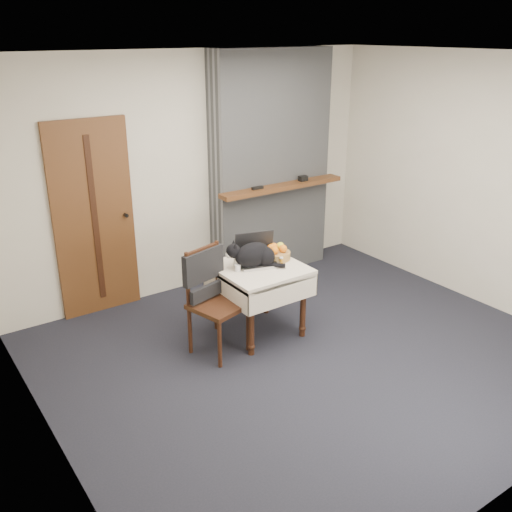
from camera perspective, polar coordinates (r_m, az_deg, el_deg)
The scene contains 12 objects.
ground at distance 5.32m, azimuth 5.30°, elevation -9.84°, with size 4.50×4.50×0.00m, color black.
room_shell at distance 5.00m, azimuth 2.56°, elevation 10.01°, with size 4.52×4.01×2.61m.
door at distance 5.96m, azimuth -15.89°, elevation 3.53°, with size 0.82×0.10×2.00m.
chimney at distance 6.71m, azimuth 1.47°, elevation 8.99°, with size 1.62×0.48×2.60m.
side_table at distance 5.41m, azimuth 0.34°, elevation -2.15°, with size 0.78×0.78×0.70m.
laptop at distance 5.43m, azimuth 0.09°, elevation 0.07°, with size 0.46×0.42×0.29m.
cat at distance 5.32m, azimuth -0.22°, elevation 0.09°, with size 0.50×0.39×0.27m.
cream_jar at distance 5.25m, azimuth -1.86°, elevation -1.20°, with size 0.06×0.06×0.06m, color silver.
pill_bottle at distance 5.41m, azimuth 2.55°, elevation -0.46°, with size 0.04×0.04×0.07m.
fruit_basket at distance 5.53m, azimuth 2.10°, elevation 0.30°, with size 0.26×0.26×0.15m.
desk_clutter at distance 5.50m, azimuth 2.01°, elevation -0.41°, with size 0.14×0.02×0.01m, color black.
chair at distance 5.14m, azimuth -4.62°, elevation -3.03°, with size 0.54×0.53×0.99m.
Camera 1 is at (-2.97, -3.43, 2.78)m, focal length 40.00 mm.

